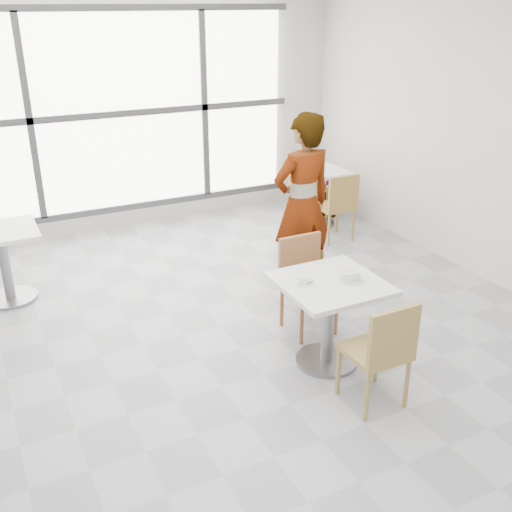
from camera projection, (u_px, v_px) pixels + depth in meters
name	position (u px, v px, depth m)	size (l,w,h in m)	color
floor	(241.00, 349.00, 5.19)	(7.00, 7.00, 0.00)	#9E9EA5
wall_back	(120.00, 113.00, 7.46)	(6.00, 6.00, 0.00)	silver
window	(122.00, 113.00, 7.41)	(4.60, 0.07, 2.52)	white
main_table	(329.00, 307.00, 4.80)	(0.80, 0.80, 0.75)	silver
chair_near	(382.00, 349.00, 4.26)	(0.42, 0.42, 0.87)	olive
chair_far	(305.00, 277.00, 5.36)	(0.42, 0.42, 0.87)	#915C36
oatmeal_bowl	(349.00, 275.00, 4.72)	(0.21, 0.21, 0.09)	silver
coffee_cup	(304.00, 281.00, 4.65)	(0.16, 0.13, 0.07)	white
person	(302.00, 205.00, 5.93)	(0.67, 0.44, 1.84)	black
bg_table_left	(3.00, 255.00, 5.86)	(0.70, 0.70, 0.75)	white
bg_table_right	(316.00, 189.00, 7.89)	(0.70, 0.70, 0.75)	white
bg_chair_right_near	(338.00, 203.00, 7.32)	(0.42, 0.42, 0.87)	olive
bg_chair_right_far	(306.00, 182.00, 8.17)	(0.42, 0.42, 0.87)	olive
plant_right	(329.00, 192.00, 8.28)	(0.37, 0.37, 0.67)	#4C8547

